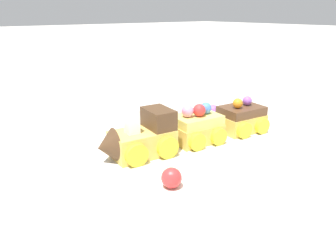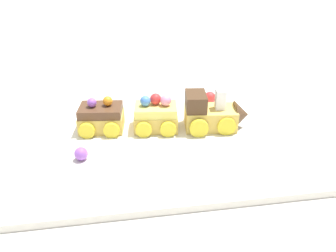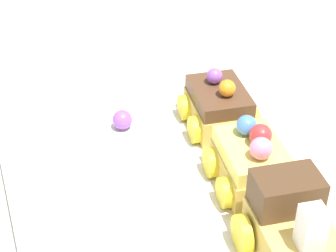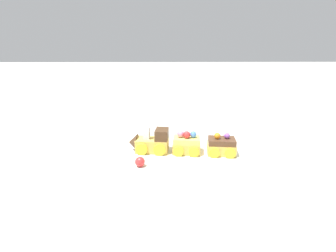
# 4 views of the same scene
# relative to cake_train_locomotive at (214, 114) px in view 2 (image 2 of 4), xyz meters

# --- Properties ---
(ground_plane) EXTENTS (10.00, 10.00, 0.00)m
(ground_plane) POSITION_rel_cake_train_locomotive_xyz_m (-0.09, -0.03, -0.04)
(ground_plane) COLOR beige
(display_board) EXTENTS (0.75, 0.35, 0.01)m
(display_board) POSITION_rel_cake_train_locomotive_xyz_m (-0.09, -0.03, -0.03)
(display_board) COLOR white
(display_board) RESTS_ON ground_plane
(cake_train_locomotive) EXTENTS (0.12, 0.08, 0.07)m
(cake_train_locomotive) POSITION_rel_cake_train_locomotive_xyz_m (0.00, 0.00, 0.00)
(cake_train_locomotive) COLOR #E0BC56
(cake_train_locomotive) RESTS_ON display_board
(cake_car_lemon) EXTENTS (0.08, 0.08, 0.07)m
(cake_car_lemon) POSITION_rel_cake_train_locomotive_xyz_m (-0.11, 0.01, -0.00)
(cake_car_lemon) COLOR #E0BC56
(cake_car_lemon) RESTS_ON display_board
(cake_car_chocolate) EXTENTS (0.08, 0.08, 0.06)m
(cake_car_chocolate) POSITION_rel_cake_train_locomotive_xyz_m (-0.21, 0.02, -0.00)
(cake_car_chocolate) COLOR #E0BC56
(cake_car_chocolate) RESTS_ON display_board
(gumball_red) EXTENTS (0.03, 0.03, 0.03)m
(gumball_red) POSITION_rel_cake_train_locomotive_xyz_m (0.02, 0.11, -0.01)
(gumball_red) COLOR red
(gumball_red) RESTS_ON display_board
(gumball_purple) EXTENTS (0.02, 0.02, 0.02)m
(gumball_purple) POSITION_rel_cake_train_locomotive_xyz_m (-0.24, -0.07, -0.02)
(gumball_purple) COLOR #9956C6
(gumball_purple) RESTS_ON display_board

